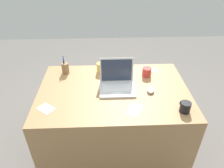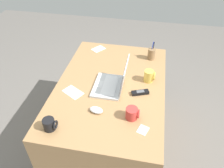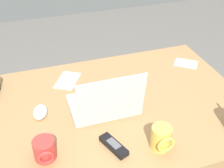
% 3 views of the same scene
% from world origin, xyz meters
% --- Properties ---
extents(desk, '(1.33, 0.90, 0.72)m').
position_xyz_m(desk, '(0.00, 0.00, 0.36)').
color(desk, '#A87C4F').
rests_on(desk, ground).
extents(laptop, '(0.31, 0.27, 0.25)m').
position_xyz_m(laptop, '(0.03, 0.03, 0.77)').
color(laptop, silver).
rests_on(laptop, desk).
extents(computer_mouse, '(0.08, 0.11, 0.03)m').
position_xyz_m(computer_mouse, '(0.32, -0.04, 0.74)').
color(computer_mouse, white).
rests_on(computer_mouse, desk).
extents(coffee_mug_white, '(0.09, 0.10, 0.09)m').
position_xyz_m(coffee_mug_white, '(0.33, 0.22, 0.77)').
color(coffee_mug_white, '#C63833').
rests_on(coffee_mug_white, desk).
extents(coffee_mug_spare, '(0.08, 0.09, 0.10)m').
position_xyz_m(coffee_mug_spare, '(-0.11, 0.31, 0.77)').
color(coffee_mug_spare, '#E0BC4C').
rests_on(coffee_mug_spare, desk).
extents(cordless_phone, '(0.09, 0.15, 0.03)m').
position_xyz_m(cordless_phone, '(0.07, 0.25, 0.74)').
color(cordless_phone, black).
rests_on(cordless_phone, desk).
extents(paper_note_near_laptop, '(0.17, 0.19, 0.00)m').
position_xyz_m(paper_note_near_laptop, '(0.15, -0.28, 0.72)').
color(paper_note_near_laptop, white).
rests_on(paper_note_near_laptop, desk).
extents(paper_note_right, '(0.16, 0.15, 0.00)m').
position_xyz_m(paper_note_right, '(-0.55, -0.24, 0.72)').
color(paper_note_right, white).
rests_on(paper_note_right, desk).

